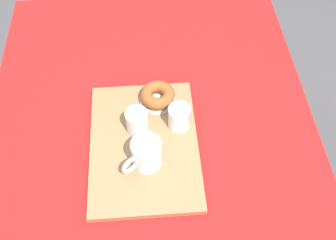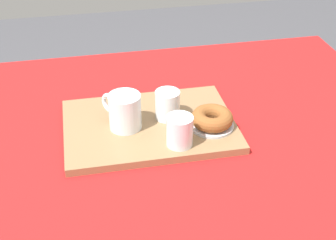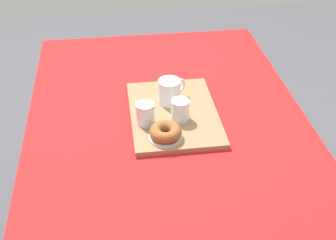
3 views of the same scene
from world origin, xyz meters
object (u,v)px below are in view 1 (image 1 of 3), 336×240
object	(u,v)px
donut_plate_left	(158,100)
sugar_donut_left	(158,95)
dining_table	(154,160)
water_glass_near	(180,118)
serving_tray	(145,144)
water_glass_far	(138,122)
tea_mug_left	(147,154)

from	to	relation	value
donut_plate_left	sugar_donut_left	distance (m)	0.02
dining_table	water_glass_near	world-z (taller)	water_glass_near
serving_tray	water_glass_far	xyz separation A→B (m)	(-0.05, -0.02, 0.05)
dining_table	tea_mug_left	xyz separation A→B (m)	(0.07, -0.02, 0.15)
tea_mug_left	water_glass_near	xyz separation A→B (m)	(-0.13, 0.11, -0.01)
serving_tray	donut_plate_left	xyz separation A→B (m)	(-0.16, 0.05, 0.01)
serving_tray	tea_mug_left	xyz separation A→B (m)	(0.07, 0.01, 0.06)
dining_table	donut_plate_left	bearing A→B (deg)	170.82
water_glass_near	water_glass_far	xyz separation A→B (m)	(0.01, -0.13, -0.00)
sugar_donut_left	dining_table	bearing A→B (deg)	-9.18
serving_tray	water_glass_far	world-z (taller)	water_glass_far
water_glass_far	serving_tray	bearing A→B (deg)	18.40
dining_table	tea_mug_left	distance (m)	0.17
tea_mug_left	sugar_donut_left	world-z (taller)	tea_mug_left
dining_table	serving_tray	distance (m)	0.10
serving_tray	sugar_donut_left	distance (m)	0.17
water_glass_far	sugar_donut_left	distance (m)	0.13
water_glass_far	dining_table	bearing A→B (deg)	38.04
dining_table	tea_mug_left	bearing A→B (deg)	-16.67
tea_mug_left	sugar_donut_left	bearing A→B (deg)	168.59
dining_table	water_glass_near	xyz separation A→B (m)	(-0.06, 0.09, 0.15)
serving_tray	tea_mug_left	bearing A→B (deg)	4.65
tea_mug_left	dining_table	bearing A→B (deg)	163.33
water_glass_near	water_glass_far	distance (m)	0.13
serving_tray	sugar_donut_left	bearing A→B (deg)	161.85
serving_tray	donut_plate_left	size ratio (longest dim) A/B	3.89
dining_table	tea_mug_left	world-z (taller)	tea_mug_left
water_glass_near	donut_plate_left	size ratio (longest dim) A/B	0.68
sugar_donut_left	water_glass_far	bearing A→B (deg)	-32.51
serving_tray	sugar_donut_left	xyz separation A→B (m)	(-0.16, 0.05, 0.04)
donut_plate_left	dining_table	bearing A→B (deg)	-9.18
serving_tray	water_glass_near	bearing A→B (deg)	116.49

